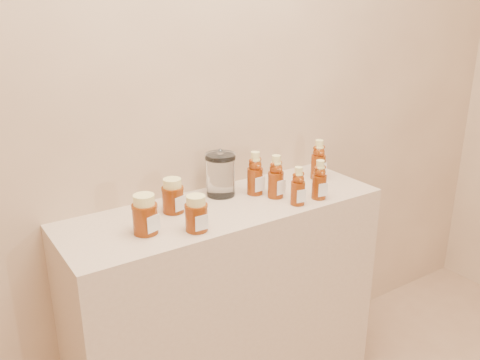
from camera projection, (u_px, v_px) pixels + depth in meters
wall_back at (195, 74)px, 1.84m from camera, size 3.50×0.02×2.70m
display_table at (226, 311)px, 1.99m from camera, size 1.20×0.40×0.90m
bear_bottle_back_left at (255, 170)px, 1.92m from camera, size 0.07×0.07×0.19m
bear_bottle_back_mid at (276, 174)px, 1.89m from camera, size 0.07×0.07×0.19m
bear_bottle_back_right at (319, 157)px, 2.09m from camera, size 0.07×0.07×0.19m
bear_bottle_front_left at (298, 183)px, 1.83m from camera, size 0.06×0.06×0.16m
bear_bottle_front_right at (320, 177)px, 1.88m from camera, size 0.07×0.07×0.17m
honey_jar_left at (145, 214)px, 1.61m from camera, size 0.10×0.10×0.13m
honey_jar_back at (173, 196)px, 1.77m from camera, size 0.10×0.10×0.12m
honey_jar_front at (196, 213)px, 1.63m from camera, size 0.08×0.08×0.12m
glass_canister at (221, 173)px, 1.91m from camera, size 0.13×0.13×0.18m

